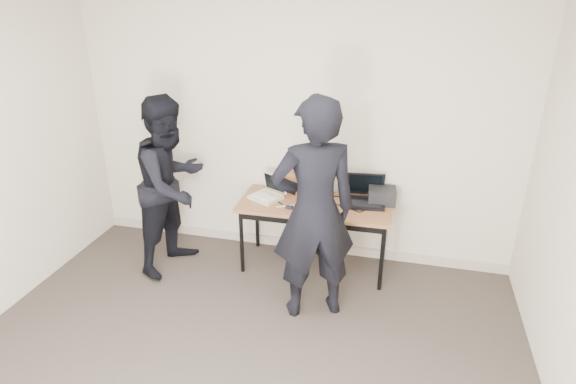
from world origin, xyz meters
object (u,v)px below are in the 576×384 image
(laptop_beige, at_px, (268,194))
(person_typist, at_px, (314,212))
(laptop_center, at_px, (315,197))
(desk, at_px, (315,209))
(laptop_right, at_px, (365,196))
(leather_satchel, at_px, (303,182))
(equipment_box, at_px, (382,195))
(person_observer, at_px, (172,185))

(laptop_beige, xyz_separation_m, person_typist, (0.61, -0.73, 0.22))
(laptop_center, bearing_deg, person_typist, -87.26)
(desk, relative_size, person_typist, 0.77)
(laptop_center, height_order, laptop_right, laptop_right)
(leather_satchel, distance_m, equipment_box, 0.81)
(desk, height_order, laptop_beige, laptop_beige)
(person_typist, height_order, person_observer, person_typist)
(laptop_right, relative_size, equipment_box, 1.57)
(laptop_beige, height_order, leather_satchel, leather_satchel)
(person_observer, bearing_deg, equipment_box, -62.91)
(desk, distance_m, equipment_box, 0.67)
(equipment_box, bearing_deg, person_observer, -167.12)
(laptop_center, height_order, person_observer, person_observer)
(desk, height_order, person_observer, person_observer)
(equipment_box, bearing_deg, laptop_right, -169.69)
(laptop_center, distance_m, equipment_box, 0.66)
(laptop_beige, height_order, person_typist, person_typist)
(person_typist, bearing_deg, person_observer, -40.69)
(laptop_beige, bearing_deg, laptop_right, 35.03)
(equipment_box, bearing_deg, person_typist, -119.45)
(laptop_beige, bearing_deg, laptop_center, 27.16)
(person_observer, bearing_deg, laptop_right, -62.69)
(desk, relative_size, laptop_right, 3.66)
(laptop_center, height_order, equipment_box, laptop_center)
(laptop_right, distance_m, leather_satchel, 0.65)
(laptop_right, bearing_deg, equipment_box, 4.04)
(laptop_center, relative_size, person_observer, 0.22)
(desk, xyz_separation_m, laptop_right, (0.47, 0.16, 0.12))
(equipment_box, distance_m, person_typist, 1.05)
(laptop_beige, height_order, laptop_right, laptop_right)
(laptop_center, relative_size, person_typist, 0.20)
(laptop_right, height_order, leather_satchel, laptop_right)
(desk, relative_size, leather_satchel, 3.93)
(leather_satchel, distance_m, person_typist, 0.99)
(desk, height_order, laptop_right, laptop_right)
(laptop_beige, xyz_separation_m, laptop_center, (0.48, 0.00, 0.02))
(laptop_right, height_order, person_observer, person_observer)
(laptop_center, xyz_separation_m, person_observer, (-1.38, -0.30, 0.11))
(desk, bearing_deg, person_typist, -80.94)
(leather_satchel, relative_size, person_observer, 0.21)
(desk, xyz_separation_m, person_observer, (-1.39, -0.27, 0.23))
(laptop_right, bearing_deg, person_observer, -173.17)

